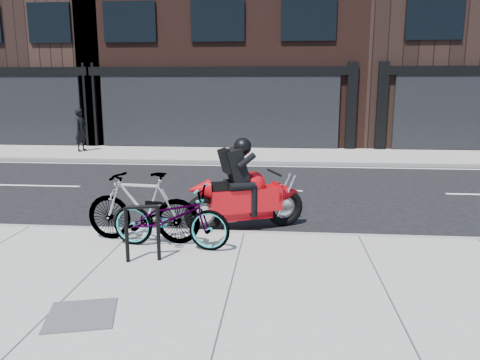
# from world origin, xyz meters

# --- Properties ---
(ground) EXTENTS (120.00, 120.00, 0.00)m
(ground) POSITION_xyz_m (0.00, 0.00, 0.00)
(ground) COLOR black
(ground) RESTS_ON ground
(sidewalk_near) EXTENTS (60.00, 6.00, 0.13)m
(sidewalk_near) POSITION_xyz_m (0.00, -5.00, 0.07)
(sidewalk_near) COLOR gray
(sidewalk_near) RESTS_ON ground
(sidewalk_far) EXTENTS (60.00, 3.50, 0.13)m
(sidewalk_far) POSITION_xyz_m (0.00, 7.75, 0.07)
(sidewalk_far) COLOR gray
(sidewalk_far) RESTS_ON ground
(building_midwest) EXTENTS (10.00, 10.00, 12.00)m
(building_midwest) POSITION_xyz_m (-12.00, 14.50, 6.00)
(building_midwest) COLOR black
(building_midwest) RESTS_ON ground
(bike_rack) EXTENTS (0.50, 0.18, 0.86)m
(bike_rack) POSITION_xyz_m (-1.39, -3.47, 0.64)
(bike_rack) COLOR black
(bike_rack) RESTS_ON sidewalk_near
(bicycle_front) EXTENTS (2.02, 0.91, 1.03)m
(bicycle_front) POSITION_xyz_m (-1.12, -2.84, 0.64)
(bicycle_front) COLOR gray
(bicycle_front) RESTS_ON sidewalk_near
(bicycle_rear) EXTENTS (2.03, 0.79, 1.19)m
(bicycle_rear) POSITION_xyz_m (-1.64, -2.60, 0.73)
(bicycle_rear) COLOR gray
(bicycle_rear) RESTS_ON sidewalk_near
(motorcycle) EXTENTS (2.24, 1.19, 1.77)m
(motorcycle) POSITION_xyz_m (0.06, -1.33, 0.72)
(motorcycle) COLOR black
(motorcycle) RESTS_ON ground
(pedestrian) EXTENTS (0.51, 0.67, 1.67)m
(pedestrian) POSITION_xyz_m (-7.23, 7.81, 0.97)
(pedestrian) COLOR black
(pedestrian) RESTS_ON sidewalk_far
(utility_grate) EXTENTS (0.92, 0.92, 0.02)m
(utility_grate) POSITION_xyz_m (-1.61, -5.19, 0.14)
(utility_grate) COLOR #57575A
(utility_grate) RESTS_ON sidewalk_near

